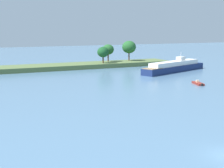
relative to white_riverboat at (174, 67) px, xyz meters
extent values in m
cube|color=#566B3D|center=(-40.17, 20.35, -0.74)|extent=(99.20, 10.12, 1.38)
cylinder|color=#513823|center=(-14.53, 18.29, 0.99)|extent=(0.44, 0.44, 2.07)
ellipsoid|color=#194C23|center=(-14.53, 18.29, 3.52)|extent=(3.73, 3.73, 3.36)
cylinder|color=#513823|center=(-11.01, 22.15, 1.20)|extent=(0.44, 0.44, 2.50)
ellipsoid|color=#235B28|center=(-11.01, 22.15, 3.99)|extent=(3.85, 3.85, 3.47)
cylinder|color=#513823|center=(-3.27, 21.83, 1.35)|extent=(0.44, 0.44, 2.80)
ellipsoid|color=#235B28|center=(-3.27, 21.83, 4.64)|extent=(4.73, 4.73, 4.26)
cube|color=navy|center=(0.04, 0.02, -0.55)|extent=(25.57, 12.58, 1.75)
cube|color=white|center=(0.04, 0.02, 0.98)|extent=(20.04, 10.07, 1.30)
cube|color=white|center=(3.07, 1.13, 2.18)|extent=(2.86, 2.47, 1.10)
cube|color=#937551|center=(-9.65, -3.56, 0.41)|extent=(5.57, 4.89, 0.16)
cylinder|color=silver|center=(3.07, 1.13, 3.43)|extent=(0.10, 0.10, 1.40)
cube|color=maroon|center=(-8.00, -20.15, -1.21)|extent=(2.55, 4.40, 0.42)
cube|color=beige|center=(-7.91, -19.85, -0.75)|extent=(0.81, 0.68, 0.50)
cube|color=black|center=(-8.66, -22.29, -1.14)|extent=(0.39, 0.36, 0.56)
camera|label=1|loc=(-56.18, -77.43, 11.05)|focal=52.38mm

